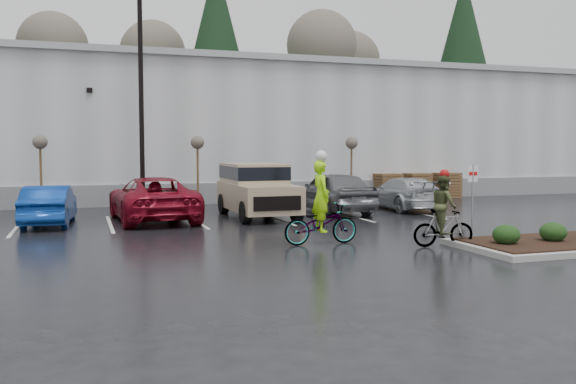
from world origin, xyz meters
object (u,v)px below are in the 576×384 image
object	(u,v)px
lamppost	(141,74)
pallet_stack_b	(416,186)
sapling_mid	(197,146)
car_grey	(333,192)
car_blue	(49,205)
suv_tan	(258,190)
sapling_west	(40,146)
cyclist_olive	(444,218)
fire_lane_sign	(472,193)
pallet_stack_a	(387,186)
pallet_stack_c	(446,185)
car_red	(153,199)
sapling_east	(352,146)
car_far_silver	(403,194)
cyclist_hivis	(321,216)

from	to	relation	value
lamppost	pallet_stack_b	size ratio (longest dim) A/B	6.83
sapling_mid	car_grey	bearing A→B (deg)	-39.56
car_blue	suv_tan	world-z (taller)	suv_tan
sapling_west	cyclist_olive	size ratio (longest dim) A/B	1.53
sapling_mid	sapling_west	bearing A→B (deg)	180.00
fire_lane_sign	pallet_stack_a	bearing A→B (deg)	71.19
sapling_west	pallet_stack_c	size ratio (longest dim) A/B	2.37
pallet_stack_b	suv_tan	bearing A→B (deg)	-151.22
car_red	sapling_east	bearing A→B (deg)	-159.47
sapling_east	car_far_silver	distance (m)	4.41
sapling_east	car_red	bearing A→B (deg)	-156.01
pallet_stack_c	car_far_silver	world-z (taller)	car_far_silver
pallet_stack_b	fire_lane_sign	distance (m)	15.23
car_blue	sapling_mid	bearing A→B (deg)	-138.06
car_far_silver	sapling_east	bearing A→B (deg)	-77.84
lamppost	pallet_stack_c	size ratio (longest dim) A/B	6.83
car_red	cyclist_hivis	xyz separation A→B (m)	(3.79, -7.07, -0.01)
suv_tan	sapling_west	bearing A→B (deg)	149.85
sapling_east	pallet_stack_b	world-z (taller)	sapling_east
lamppost	fire_lane_sign	size ratio (longest dim) A/B	4.19
pallet_stack_c	cyclist_hivis	distance (m)	17.45
sapling_mid	car_blue	world-z (taller)	sapling_mid
sapling_east	car_far_silver	world-z (taller)	sapling_east
fire_lane_sign	car_red	world-z (taller)	fire_lane_sign
lamppost	cyclist_hivis	distance (m)	12.20
car_blue	cyclist_olive	bearing A→B (deg)	145.20
cyclist_hivis	car_blue	bearing A→B (deg)	45.49
cyclist_hivis	sapling_west	bearing A→B (deg)	33.06
car_blue	car_red	world-z (taller)	car_red
pallet_stack_a	pallet_stack_c	size ratio (longest dim) A/B	1.00
car_far_silver	pallet_stack_b	bearing A→B (deg)	-123.95
fire_lane_sign	car_red	bearing A→B (deg)	132.85
pallet_stack_b	pallet_stack_c	distance (m)	1.80
fire_lane_sign	car_far_silver	bearing A→B (deg)	72.07
fire_lane_sign	car_grey	size ratio (longest dim) A/B	0.44
car_grey	car_far_silver	world-z (taller)	car_grey
suv_tan	pallet_stack_a	bearing A→B (deg)	33.38
pallet_stack_a	pallet_stack_c	bearing A→B (deg)	0.00
suv_tan	pallet_stack_c	bearing A→B (deg)	25.04
sapling_mid	pallet_stack_b	xyz separation A→B (m)	(11.70, 1.00, -2.05)
car_blue	car_far_silver	bearing A→B (deg)	-172.59
sapling_east	car_far_silver	size ratio (longest dim) A/B	0.67
pallet_stack_c	car_red	world-z (taller)	car_red
cyclist_hivis	sapling_east	bearing A→B (deg)	-29.40
fire_lane_sign	car_grey	bearing A→B (deg)	92.90
pallet_stack_a	car_grey	distance (m)	7.18
car_grey	pallet_stack_c	bearing A→B (deg)	-151.12
suv_tan	car_grey	bearing A→B (deg)	10.26
pallet_stack_a	car_grey	bearing A→B (deg)	-135.76
pallet_stack_b	car_blue	xyz separation A→B (m)	(-17.68, -5.60, 0.01)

